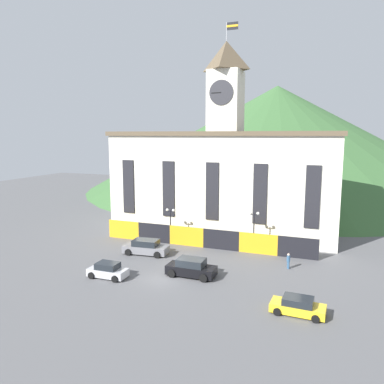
% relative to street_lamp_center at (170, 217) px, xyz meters
% --- Properties ---
extents(ground_plane, '(160.00, 160.00, 0.00)m').
position_rel_street_lamp_center_xyz_m(ground_plane, '(4.90, -11.93, -3.26)').
color(ground_plane, '#565659').
extents(civic_building, '(31.97, 12.06, 29.10)m').
position_rel_street_lamp_center_xyz_m(civic_building, '(4.90, 8.28, 4.59)').
color(civic_building, silver).
rests_on(civic_building, ground).
extents(banner_fence, '(27.40, 0.12, 2.44)m').
position_rel_street_lamp_center_xyz_m(banner_fence, '(4.90, -0.90, -2.05)').
color(banner_fence, gold).
rests_on(banner_fence, ground).
extents(hillside_backdrop, '(96.84, 96.84, 26.33)m').
position_rel_street_lamp_center_xyz_m(hillside_backdrop, '(4.90, 55.99, 9.90)').
color(hillside_backdrop, '#386033').
rests_on(hillside_backdrop, ground).
extents(street_lamp_center, '(1.26, 0.36, 4.42)m').
position_rel_street_lamp_center_xyz_m(street_lamp_center, '(0.00, 0.00, 0.00)').
color(street_lamp_center, black).
rests_on(street_lamp_center, ground).
extents(street_lamp_far_left, '(1.26, 0.36, 4.86)m').
position_rel_street_lamp_center_xyz_m(street_lamp_far_left, '(11.01, 0.00, 0.28)').
color(street_lamp_far_left, black).
rests_on(street_lamp_far_left, ground).
extents(car_black_suv, '(4.91, 2.38, 1.80)m').
position_rel_street_lamp_center_xyz_m(car_black_suv, '(6.93, -10.35, -2.43)').
color(car_black_suv, black).
rests_on(car_black_suv, ground).
extents(car_silver_hatch, '(3.93, 2.07, 1.50)m').
position_rel_street_lamp_center_xyz_m(car_silver_hatch, '(-0.63, -13.63, -2.57)').
color(car_silver_hatch, '#B7B7BC').
rests_on(car_silver_hatch, ground).
extents(car_gray_pickup, '(5.47, 2.77, 1.75)m').
position_rel_street_lamp_center_xyz_m(car_gray_pickup, '(-0.57, -5.81, -2.46)').
color(car_gray_pickup, slate).
rests_on(car_gray_pickup, ground).
extents(car_yellow_coupe, '(4.28, 2.28, 1.35)m').
position_rel_street_lamp_center_xyz_m(car_yellow_coupe, '(17.64, -14.76, -2.64)').
color(car_yellow_coupe, yellow).
rests_on(car_yellow_coupe, ground).
extents(pedestrian, '(0.48, 0.48, 1.66)m').
position_rel_street_lamp_center_xyz_m(pedestrian, '(15.71, -4.73, -2.36)').
color(pedestrian, '#33567A').
rests_on(pedestrian, ground).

